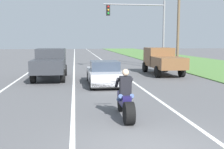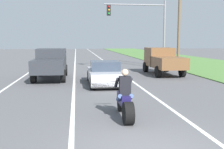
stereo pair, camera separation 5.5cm
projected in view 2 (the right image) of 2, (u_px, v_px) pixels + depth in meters
lane_stripe_left_solid at (36, 68)px, 25.09m from camera, size 0.14×120.00×0.01m
lane_stripe_right_solid at (112, 67)px, 26.03m from camera, size 0.14×120.00×0.01m
lane_stripe_centre_dashed at (75, 67)px, 25.56m from camera, size 0.14×120.00×0.01m
grass_verge_right at (211, 65)px, 27.35m from camera, size 10.00×120.00×0.06m
motorcycle_with_rider at (125, 101)px, 8.60m from camera, size 0.70×2.21×1.62m
sports_car_silver at (105, 74)px, 15.41m from camera, size 1.84×4.30×1.37m
pickup_truck_left_lane_dark_grey at (51, 62)px, 17.58m from camera, size 2.02×4.80×1.98m
pickup_truck_right_shoulder_brown at (163, 60)px, 20.04m from camera, size 2.02×4.80×1.98m
traffic_light_mast_near at (145, 23)px, 23.43m from camera, size 5.45×0.34×6.00m
utility_pole_roadside at (179, 22)px, 24.26m from camera, size 0.24×0.24×8.47m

